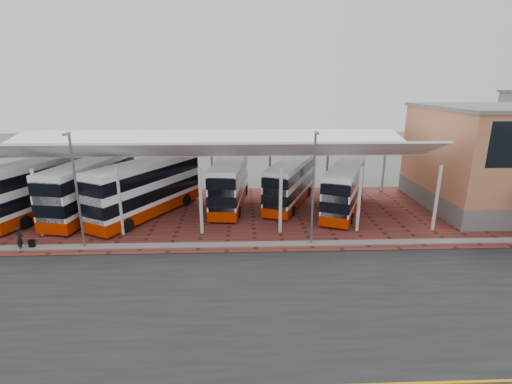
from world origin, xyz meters
TOP-DOWN VIEW (x-y plane):
  - ground at (0.00, 0.00)m, footprint 140.00×140.00m
  - road at (0.00, -1.00)m, footprint 120.00×14.00m
  - forecourt at (2.00, 13.00)m, footprint 72.00×16.00m
  - north_kerb at (0.00, 6.20)m, footprint 120.00×0.80m
  - canopy at (-6.00, 13.94)m, footprint 37.00×11.63m
  - lamp_west at (-14.00, 6.27)m, footprint 0.16×0.90m
  - lamp_east at (2.00, 6.27)m, footprint 0.16×0.90m
  - bus_0 at (-20.16, 13.90)m, footprint 6.17×11.93m
  - bus_1 at (-16.04, 13.59)m, footprint 4.65×11.63m
  - bus_2 at (-11.12, 12.82)m, footprint 7.89×11.39m
  - bus_3 at (-4.04, 15.40)m, footprint 3.49×10.69m
  - bus_4 at (1.63, 15.44)m, footprint 5.93×10.08m
  - bus_5 at (6.19, 13.33)m, footprint 6.15×10.12m
  - pedestrian at (-18.17, 6.01)m, footprint 0.55×0.69m
  - suitcase at (-17.56, 6.23)m, footprint 0.35×0.25m

SIDE VIEW (x-z plane):
  - ground at x=0.00m, z-range 0.00..0.00m
  - road at x=0.00m, z-range 0.00..0.02m
  - forecourt at x=2.00m, z-range 0.00..0.06m
  - north_kerb at x=0.00m, z-range 0.00..0.14m
  - suitcase at x=-17.56m, z-range 0.06..0.66m
  - pedestrian at x=-18.17m, z-range 0.06..1.72m
  - bus_4 at x=1.63m, z-range 0.05..4.15m
  - bus_5 at x=6.19m, z-range 0.05..4.18m
  - bus_3 at x=-4.04m, z-range 0.05..4.37m
  - bus_1 at x=-16.04m, z-range 0.05..4.72m
  - bus_2 at x=-11.12m, z-range 0.04..4.80m
  - bus_0 at x=-20.16m, z-range 0.04..4.86m
  - lamp_west at x=-14.00m, z-range 0.32..8.40m
  - lamp_east at x=2.00m, z-range 0.32..8.40m
  - canopy at x=-6.00m, z-range 2.26..9.33m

